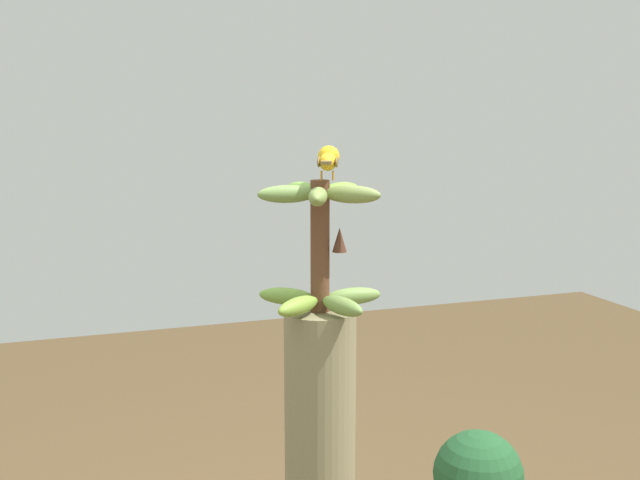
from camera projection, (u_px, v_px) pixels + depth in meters
name	position (u px, v px, depth m)	size (l,w,h in m)	color
banana_bunch	(320.00, 246.00, 1.80)	(0.32, 0.32, 0.33)	brown
perched_bird	(328.00, 159.00, 1.77)	(0.18, 0.09, 0.08)	#C68933
tropical_shrub	(478.00, 476.00, 2.81)	(0.35, 0.35, 0.45)	brown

